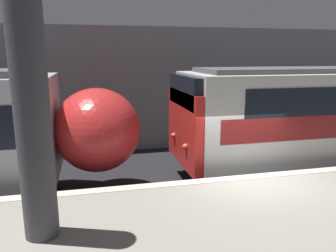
# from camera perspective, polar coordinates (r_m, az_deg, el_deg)

# --- Properties ---
(ground_plane) EXTENTS (120.00, 120.00, 0.00)m
(ground_plane) POSITION_cam_1_polar(r_m,az_deg,el_deg) (9.09, 13.60, -14.53)
(ground_plane) COLOR black
(platform) EXTENTS (40.00, 4.16, 1.08)m
(platform) POSITION_cam_1_polar(r_m,az_deg,el_deg) (7.28, 21.50, -17.52)
(platform) COLOR gray
(platform) RESTS_ON ground
(station_rear_barrier) EXTENTS (50.00, 0.15, 5.20)m
(station_rear_barrier) POSITION_cam_1_polar(r_m,az_deg,el_deg) (14.35, 2.28, 6.49)
(station_rear_barrier) COLOR gray
(station_rear_barrier) RESTS_ON ground
(support_pillar_near) EXTENTS (0.55, 0.55, 3.80)m
(support_pillar_near) POSITION_cam_1_polar(r_m,az_deg,el_deg) (5.57, -22.43, 0.15)
(support_pillar_near) COLOR #47474C
(support_pillar_near) RESTS_ON platform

